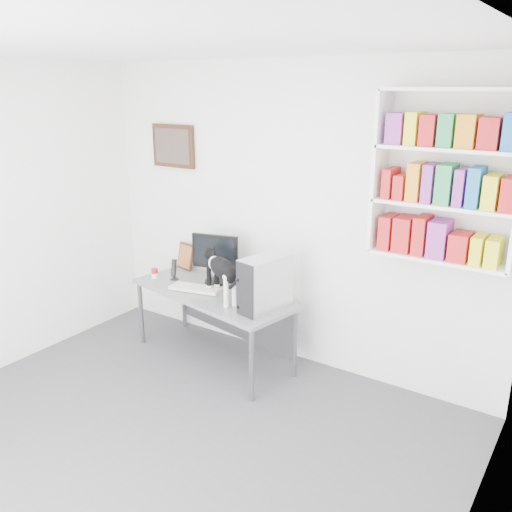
% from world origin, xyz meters
% --- Properties ---
extents(room, '(4.01, 4.01, 2.70)m').
position_xyz_m(room, '(0.00, 0.00, 1.35)').
color(room, '#4E4E53').
rests_on(room, ground).
extents(bookshelf, '(1.03, 0.28, 1.24)m').
position_xyz_m(bookshelf, '(1.40, 1.85, 1.85)').
color(bookshelf, white).
rests_on(bookshelf, room).
extents(wall_art, '(0.52, 0.04, 0.42)m').
position_xyz_m(wall_art, '(-1.30, 1.97, 1.90)').
color(wall_art, '#422315').
rests_on(wall_art, room).
extents(desk, '(1.71, 0.90, 0.68)m').
position_xyz_m(desk, '(-0.49, 1.52, 0.34)').
color(desk, slate).
rests_on(desk, room).
extents(monitor, '(0.49, 0.32, 0.48)m').
position_xyz_m(monitor, '(-0.61, 1.73, 0.92)').
color(monitor, black).
rests_on(monitor, desk).
extents(keyboard, '(0.50, 0.29, 0.04)m').
position_xyz_m(keyboard, '(-0.64, 1.47, 0.69)').
color(keyboard, silver).
rests_on(keyboard, desk).
extents(pc_tower, '(0.29, 0.49, 0.46)m').
position_xyz_m(pc_tower, '(0.13, 1.45, 0.91)').
color(pc_tower, silver).
rests_on(pc_tower, desk).
extents(speaker, '(0.10, 0.10, 0.21)m').
position_xyz_m(speaker, '(-1.00, 1.57, 0.78)').
color(speaker, black).
rests_on(speaker, desk).
extents(leaning_print, '(0.23, 0.13, 0.27)m').
position_xyz_m(leaning_print, '(-1.12, 1.88, 0.81)').
color(leaning_print, '#422315').
rests_on(leaning_print, desk).
extents(soup_can, '(0.09, 0.09, 0.10)m').
position_xyz_m(soup_can, '(-1.19, 1.50, 0.72)').
color(soup_can, '#B50F1E').
rests_on(soup_can, desk).
extents(cat, '(0.64, 0.47, 0.40)m').
position_xyz_m(cat, '(-0.30, 1.42, 0.87)').
color(cat, black).
rests_on(cat, desk).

